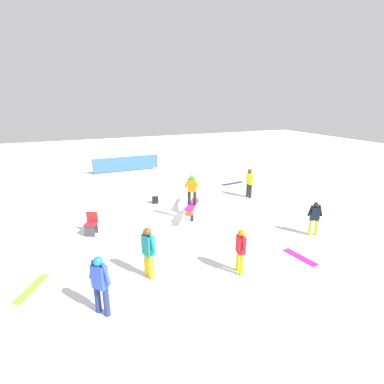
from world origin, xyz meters
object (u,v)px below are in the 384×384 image
at_px(bystander_blue, 100,282).
at_px(loose_snowboard_magenta, 300,257).
at_px(main_rider_on_rail, 192,191).
at_px(loose_snowboard_lime, 32,288).
at_px(folding_chair, 91,224).
at_px(backpack_on_snow, 155,200).
at_px(loose_snowboard_navy, 233,183).
at_px(rail_feature, 192,208).
at_px(bystander_black, 315,217).
at_px(bystander_red, 241,249).
at_px(bystander_yellow, 250,181).
at_px(bystander_teal, 148,250).

xyz_separation_m(bystander_blue, loose_snowboard_magenta, (-0.18, 6.45, -0.87)).
distance_m(main_rider_on_rail, loose_snowboard_lime, 6.77).
relative_size(bystander_blue, folding_chair, 1.80).
distance_m(loose_snowboard_magenta, backpack_on_snow, 7.76).
bearing_deg(bystander_blue, main_rider_on_rail, 97.17).
distance_m(loose_snowboard_navy, backpack_on_snow, 5.72).
relative_size(loose_snowboard_navy, loose_snowboard_lime, 1.11).
xyz_separation_m(bystander_blue, folding_chair, (-4.84, 0.22, -0.47)).
xyz_separation_m(main_rider_on_rail, backpack_on_snow, (-2.87, -0.80, -1.22)).
bearing_deg(loose_snowboard_magenta, backpack_on_snow, 14.58).
xyz_separation_m(rail_feature, loose_snowboard_lime, (2.67, -6.07, -0.59)).
bearing_deg(loose_snowboard_magenta, loose_snowboard_lime, 71.20).
relative_size(loose_snowboard_magenta, loose_snowboard_navy, 0.83).
height_order(bystander_black, loose_snowboard_magenta, bystander_black).
bearing_deg(bystander_red, bystander_black, 114.04).
bearing_deg(bystander_red, bystander_yellow, 152.63).
bearing_deg(loose_snowboard_lime, loose_snowboard_navy, 152.12).
height_order(bystander_black, loose_snowboard_lime, bystander_black).
bearing_deg(folding_chair, loose_snowboard_lime, -96.29).
height_order(rail_feature, bystander_red, bystander_red).
bearing_deg(bystander_yellow, backpack_on_snow, -96.35).
bearing_deg(bystander_red, folding_chair, -131.90).
relative_size(bystander_teal, bystander_yellow, 1.01).
xyz_separation_m(rail_feature, main_rider_on_rail, (0.00, 0.00, 0.78)).
xyz_separation_m(bystander_teal, folding_chair, (-3.76, -1.27, -0.49)).
distance_m(rail_feature, loose_snowboard_navy, 6.50).
bearing_deg(bystander_yellow, folding_chair, -73.95).
xyz_separation_m(rail_feature, loose_snowboard_navy, (-4.45, 4.69, -0.59)).
bearing_deg(main_rider_on_rail, bystander_black, 90.65).
bearing_deg(folding_chair, rail_feature, 21.81).
bearing_deg(loose_snowboard_lime, rail_feature, 142.37).
height_order(bystander_blue, bystander_red, bystander_blue).
xyz_separation_m(bystander_red, loose_snowboard_lime, (-1.64, -5.79, -0.80)).
bearing_deg(bystander_blue, loose_snowboard_magenta, 52.82).
distance_m(bystander_yellow, backpack_on_snow, 5.08).
height_order(loose_snowboard_magenta, folding_chair, folding_chair).
bearing_deg(rail_feature, loose_snowboard_magenta, 57.40).
height_order(main_rider_on_rail, bystander_teal, main_rider_on_rail).
xyz_separation_m(main_rider_on_rail, loose_snowboard_navy, (-4.45, 4.69, -1.38)).
height_order(bystander_black, loose_snowboard_navy, bystander_black).
height_order(loose_snowboard_magenta, loose_snowboard_lime, same).
bearing_deg(main_rider_on_rail, loose_snowboard_lime, -25.29).
relative_size(bystander_blue, bystander_yellow, 1.00).
bearing_deg(bystander_yellow, loose_snowboard_magenta, -12.17).
bearing_deg(loose_snowboard_magenta, main_rider_on_rail, 18.48).
height_order(bystander_blue, loose_snowboard_magenta, bystander_blue).
xyz_separation_m(main_rider_on_rail, bystander_red, (4.31, -0.28, -0.58)).
distance_m(bystander_black, backpack_on_snow, 7.59).
xyz_separation_m(bystander_blue, backpack_on_snow, (-7.38, 3.56, -0.72)).
distance_m(bystander_yellow, loose_snowboard_lime, 11.14).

